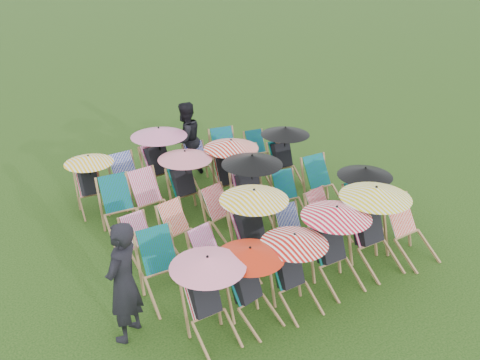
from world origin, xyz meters
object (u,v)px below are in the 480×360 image
deckchair_0 (209,297)px  deckchair_29 (259,151)px  person_left (123,282)px  person_rear (186,140)px  deckchair_5 (411,231)px

deckchair_0 → deckchair_29: size_ratio=1.51×
deckchair_29 → person_left: 6.29m
deckchair_29 → person_rear: (-1.69, 0.52, 0.47)m
deckchair_5 → person_rear: bearing=107.3°
deckchair_0 → deckchair_29: 6.01m
deckchair_0 → person_rear: person_rear is taller
deckchair_5 → person_left: (-4.93, 0.73, 0.40)m
deckchair_0 → deckchair_29: deckchair_0 is taller
deckchair_0 → person_rear: bearing=65.5°
deckchair_0 → person_left: 1.19m
deckchair_5 → person_left: size_ratio=0.56×
deckchair_0 → deckchair_5: (3.95, -0.10, -0.16)m
person_left → deckchair_5: bearing=132.6°
deckchair_5 → deckchair_29: (-0.02, 4.64, -0.09)m
deckchair_29 → person_left: person_left is taller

